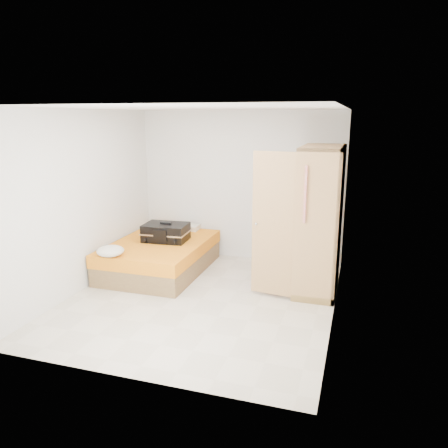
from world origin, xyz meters
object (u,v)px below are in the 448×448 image
(bed, at_px, (160,256))
(person, at_px, (280,227))
(wardrobe, at_px, (316,224))
(suitcase, at_px, (166,232))
(round_cushion, at_px, (110,251))

(bed, distance_m, person, 2.09)
(wardrobe, height_order, suitcase, wardrobe)
(bed, xyz_separation_m, person, (1.98, -0.05, 0.66))
(person, distance_m, round_cushion, 2.52)
(suitcase, bearing_deg, wardrobe, -7.13)
(wardrobe, xyz_separation_m, suitcase, (-2.43, 0.14, -0.36))
(bed, relative_size, round_cushion, 5.05)
(round_cushion, bearing_deg, bed, 68.05)
(bed, relative_size, wardrobe, 0.96)
(bed, distance_m, round_cushion, 1.02)
(wardrobe, xyz_separation_m, person, (-0.52, -0.01, -0.09))
(person, height_order, suitcase, person)
(suitcase, bearing_deg, bed, -127.42)
(suitcase, relative_size, round_cushion, 1.88)
(person, relative_size, suitcase, 2.41)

